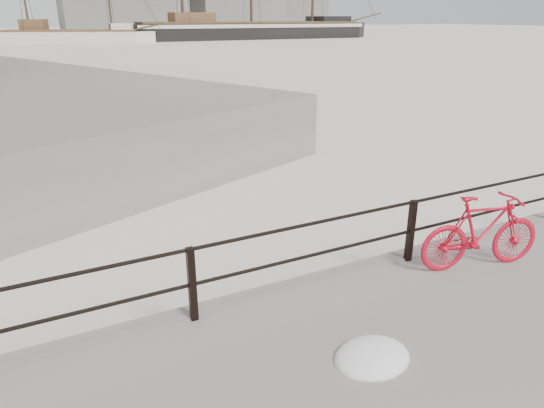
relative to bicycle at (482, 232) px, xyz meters
name	(u,v)px	position (x,y,z in m)	size (l,w,h in m)	color
ground	(540,234)	(2.72, 0.79, -0.94)	(400.00, 400.00, 0.00)	white
bicycle	(482,232)	(0.00, 0.00, 0.00)	(1.94, 0.29, 1.17)	red
barque_black	(252,39)	(33.88, 81.48, -0.94)	(56.33, 18.43, 32.13)	black
schooner_mid	(73,43)	(2.77, 80.93, -0.94)	(27.21, 11.51, 19.72)	silver
industrial_east	(291,6)	(80.72, 150.79, 6.06)	(20.00, 16.00, 14.00)	gray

